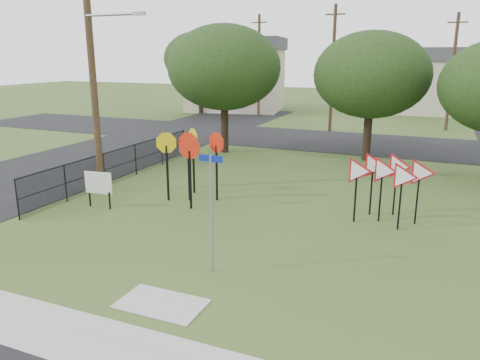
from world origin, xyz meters
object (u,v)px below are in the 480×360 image
yield_sign_cluster (388,173)px  info_board (98,184)px  stop_sign_cluster (191,151)px  street_name_sign (211,207)px

yield_sign_cluster → info_board: (-10.01, -2.71, -0.78)m
yield_sign_cluster → info_board: yield_sign_cluster is taller
stop_sign_cluster → info_board: 3.66m
yield_sign_cluster → info_board: 10.40m
stop_sign_cluster → yield_sign_cluster: (7.27, 0.55, -0.30)m
street_name_sign → yield_sign_cluster: street_name_sign is taller
stop_sign_cluster → yield_sign_cluster: bearing=4.3°
stop_sign_cluster → info_board: bearing=-141.7°
street_name_sign → info_board: (-6.27, 3.14, -0.88)m
street_name_sign → stop_sign_cluster: bearing=123.6°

